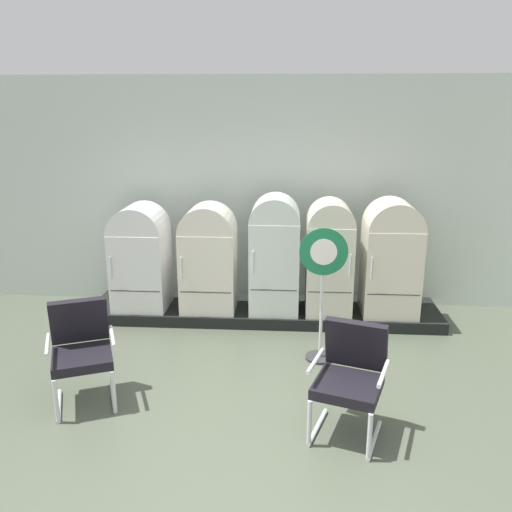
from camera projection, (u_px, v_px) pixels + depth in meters
name	position (u px, v px, depth m)	size (l,w,h in m)	color
ground	(244.00, 465.00, 4.21)	(12.00, 10.00, 0.05)	#484F40
back_wall	(267.00, 192.00, 7.27)	(11.76, 0.12, 3.13)	silver
display_plinth	(264.00, 311.00, 7.08)	(4.62, 0.95, 0.15)	black
refrigerator_0	(141.00, 254.00, 6.87)	(0.69, 0.70, 1.37)	white
refrigerator_1	(208.00, 256.00, 6.77)	(0.70, 0.62, 1.40)	silver
refrigerator_2	(275.00, 251.00, 6.72)	(0.63, 0.66, 1.51)	silver
refrigerator_3	(329.00, 254.00, 6.69)	(0.58, 0.69, 1.46)	silver
refrigerator_4	(391.00, 255.00, 6.65)	(0.69, 0.70, 1.47)	silver
armchair_left	(81.00, 346.00, 4.97)	(0.75, 0.79, 0.98)	silver
armchair_right	(351.00, 373.00, 4.47)	(0.73, 0.77, 0.98)	silver
sign_stand	(322.00, 293.00, 5.68)	(0.52, 0.32, 1.52)	#2D2D30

